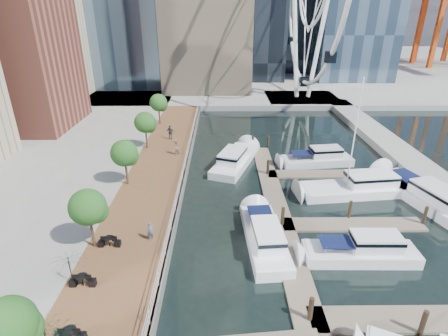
% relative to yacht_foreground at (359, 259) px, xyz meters
% --- Properties ---
extents(ground, '(520.00, 520.00, 0.00)m').
position_rel_yacht_foreground_xyz_m(ground, '(-7.99, -3.61, 0.00)').
color(ground, black).
rests_on(ground, ground).
extents(boardwalk, '(6.00, 60.00, 1.00)m').
position_rel_yacht_foreground_xyz_m(boardwalk, '(-16.99, 11.39, 0.50)').
color(boardwalk, brown).
rests_on(boardwalk, ground).
extents(seawall, '(0.25, 60.00, 1.00)m').
position_rel_yacht_foreground_xyz_m(seawall, '(-13.99, 11.39, 0.50)').
color(seawall, '#595954').
rests_on(seawall, ground).
extents(land_far, '(200.00, 114.00, 1.00)m').
position_rel_yacht_foreground_xyz_m(land_far, '(-7.99, 98.39, 0.50)').
color(land_far, gray).
rests_on(land_far, ground).
extents(breakwater, '(4.00, 60.00, 1.00)m').
position_rel_yacht_foreground_xyz_m(breakwater, '(12.01, 16.39, 0.50)').
color(breakwater, gray).
rests_on(breakwater, ground).
extents(pier, '(14.00, 12.00, 1.00)m').
position_rel_yacht_foreground_xyz_m(pier, '(6.01, 48.39, 0.50)').
color(pier, gray).
rests_on(pier, ground).
extents(railing, '(0.10, 60.00, 1.05)m').
position_rel_yacht_foreground_xyz_m(railing, '(-14.09, 11.39, 1.52)').
color(railing, white).
rests_on(railing, boardwalk).
extents(floating_docks, '(16.00, 34.00, 2.60)m').
position_rel_yacht_foreground_xyz_m(floating_docks, '(-0.02, 6.37, 0.49)').
color(floating_docks, '#6D6051').
rests_on(floating_docks, ground).
extents(street_trees, '(2.60, 42.60, 4.60)m').
position_rel_yacht_foreground_xyz_m(street_trees, '(-19.39, 10.39, 4.29)').
color(street_trees, '#3F2B1C').
rests_on(street_trees, ground).
extents(cafe_tables, '(2.50, 13.70, 0.74)m').
position_rel_yacht_foreground_xyz_m(cafe_tables, '(-18.39, -5.61, 1.37)').
color(cafe_tables, black).
rests_on(cafe_tables, ground).
extents(yacht_foreground, '(9.03, 2.53, 2.15)m').
position_rel_yacht_foreground_xyz_m(yacht_foreground, '(0.00, 0.00, 0.00)').
color(yacht_foreground, white).
rests_on(yacht_foreground, ground).
extents(pedestrian_near, '(0.60, 0.43, 1.52)m').
position_rel_yacht_foreground_xyz_m(pedestrian_near, '(-15.40, 1.11, 1.76)').
color(pedestrian_near, slate).
rests_on(pedestrian_near, boardwalk).
extents(pedestrian_mid, '(1.09, 1.14, 1.85)m').
position_rel_yacht_foreground_xyz_m(pedestrian_mid, '(-15.52, 18.11, 1.92)').
color(pedestrian_mid, gray).
rests_on(pedestrian_mid, boardwalk).
extents(pedestrian_far, '(1.22, 0.75, 1.94)m').
position_rel_yacht_foreground_xyz_m(pedestrian_far, '(-16.87, 23.65, 1.97)').
color(pedestrian_far, '#2F343B').
rests_on(pedestrian_far, boardwalk).
extents(moored_yachts, '(24.25, 35.56, 11.50)m').
position_rel_yacht_foreground_xyz_m(moored_yachts, '(1.87, 9.26, 0.00)').
color(moored_yachts, white).
rests_on(moored_yachts, ground).
extents(cafe_seating, '(4.39, 8.21, 2.25)m').
position_rel_yacht_foreground_xyz_m(cafe_seating, '(-18.62, -7.18, 2.10)').
color(cafe_seating, '#0D3217').
rests_on(cafe_seating, ground).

